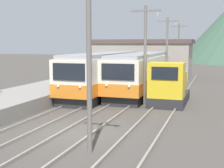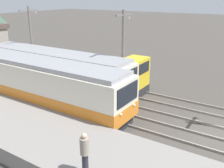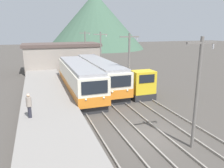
{
  "view_description": "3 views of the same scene",
  "coord_description": "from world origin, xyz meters",
  "px_view_note": "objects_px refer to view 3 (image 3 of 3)",
  "views": [
    {
      "loc": [
        6.23,
        -13.13,
        4.2
      ],
      "look_at": [
        -0.33,
        6.6,
        1.53
      ],
      "focal_mm": 50.0,
      "sensor_mm": 36.0,
      "label": 1
    },
    {
      "loc": [
        -14.6,
        -1.98,
        7.76
      ],
      "look_at": [
        -0.43,
        7.14,
        1.96
      ],
      "focal_mm": 42.0,
      "sensor_mm": 36.0,
      "label": 2
    },
    {
      "loc": [
        -7.01,
        -12.08,
        7.13
      ],
      "look_at": [
        -0.16,
        7.35,
        1.91
      ],
      "focal_mm": 35.0,
      "sensor_mm": 36.0,
      "label": 3
    }
  ],
  "objects_px": {
    "person_on_platform": "(29,105)",
    "catenary_mast_far": "(101,54)",
    "commuter_train_center": "(99,75)",
    "catenary_mast_near": "(197,90)",
    "catenary_mast_mid": "(129,65)",
    "catenary_mast_distant": "(85,48)",
    "commuter_train_left": "(79,80)",
    "shunting_locomotive": "(137,85)"
  },
  "relations": [
    {
      "from": "commuter_train_left",
      "to": "shunting_locomotive",
      "type": "distance_m",
      "value": 6.42
    },
    {
      "from": "catenary_mast_far",
      "to": "commuter_train_center",
      "type": "bearing_deg",
      "value": -110.39
    },
    {
      "from": "person_on_platform",
      "to": "catenary_mast_far",
      "type": "bearing_deg",
      "value": 55.4
    },
    {
      "from": "shunting_locomotive",
      "to": "catenary_mast_far",
      "type": "distance_m",
      "value": 9.08
    },
    {
      "from": "person_on_platform",
      "to": "commuter_train_center",
      "type": "bearing_deg",
      "value": 50.5
    },
    {
      "from": "shunting_locomotive",
      "to": "catenary_mast_near",
      "type": "xyz_separation_m",
      "value": [
        -1.49,
        -11.04,
        2.48
      ]
    },
    {
      "from": "catenary_mast_distant",
      "to": "catenary_mast_far",
      "type": "bearing_deg",
      "value": -90.0
    },
    {
      "from": "catenary_mast_mid",
      "to": "person_on_platform",
      "type": "bearing_deg",
      "value": -157.87
    },
    {
      "from": "commuter_train_left",
      "to": "catenary_mast_far",
      "type": "height_order",
      "value": "catenary_mast_far"
    },
    {
      "from": "catenary_mast_near",
      "to": "catenary_mast_mid",
      "type": "height_order",
      "value": "same"
    },
    {
      "from": "commuter_train_left",
      "to": "commuter_train_center",
      "type": "xyz_separation_m",
      "value": [
        2.8,
        1.84,
        -0.03
      ]
    },
    {
      "from": "shunting_locomotive",
      "to": "catenary_mast_mid",
      "type": "height_order",
      "value": "catenary_mast_mid"
    },
    {
      "from": "shunting_locomotive",
      "to": "person_on_platform",
      "type": "xyz_separation_m",
      "value": [
        -10.91,
        -5.04,
        0.68
      ]
    },
    {
      "from": "commuter_train_center",
      "to": "catenary_mast_far",
      "type": "xyz_separation_m",
      "value": [
        1.51,
        4.06,
        2.09
      ]
    },
    {
      "from": "commuter_train_center",
      "to": "commuter_train_left",
      "type": "bearing_deg",
      "value": -146.71
    },
    {
      "from": "catenary_mast_near",
      "to": "catenary_mast_distant",
      "type": "relative_size",
      "value": 1.0
    },
    {
      "from": "commuter_train_left",
      "to": "commuter_train_center",
      "type": "height_order",
      "value": "commuter_train_left"
    },
    {
      "from": "commuter_train_center",
      "to": "catenary_mast_mid",
      "type": "height_order",
      "value": "catenary_mast_mid"
    },
    {
      "from": "catenary_mast_far",
      "to": "shunting_locomotive",
      "type": "bearing_deg",
      "value": -80.16
    },
    {
      "from": "shunting_locomotive",
      "to": "catenary_mast_distant",
      "type": "xyz_separation_m",
      "value": [
        -1.49,
        18.42,
        2.48
      ]
    },
    {
      "from": "catenary_mast_near",
      "to": "person_on_platform",
      "type": "bearing_deg",
      "value": 147.53
    },
    {
      "from": "commuter_train_center",
      "to": "person_on_platform",
      "type": "bearing_deg",
      "value": -129.5
    },
    {
      "from": "commuter_train_center",
      "to": "catenary_mast_mid",
      "type": "bearing_deg",
      "value": -75.34
    },
    {
      "from": "catenary_mast_far",
      "to": "catenary_mast_distant",
      "type": "height_order",
      "value": "same"
    },
    {
      "from": "catenary_mast_near",
      "to": "person_on_platform",
      "type": "height_order",
      "value": "catenary_mast_near"
    },
    {
      "from": "catenary_mast_mid",
      "to": "person_on_platform",
      "type": "height_order",
      "value": "catenary_mast_mid"
    },
    {
      "from": "shunting_locomotive",
      "to": "catenary_mast_far",
      "type": "bearing_deg",
      "value": 99.84
    },
    {
      "from": "catenary_mast_mid",
      "to": "catenary_mast_distant",
      "type": "xyz_separation_m",
      "value": [
        0.0,
        19.64,
        0.0
      ]
    },
    {
      "from": "catenary_mast_mid",
      "to": "catenary_mast_distant",
      "type": "distance_m",
      "value": 19.64
    },
    {
      "from": "commuter_train_left",
      "to": "catenary_mast_distant",
      "type": "relative_size",
      "value": 2.03
    },
    {
      "from": "commuter_train_left",
      "to": "catenary_mast_distant",
      "type": "xyz_separation_m",
      "value": [
        4.31,
        15.72,
        2.06
      ]
    },
    {
      "from": "commuter_train_left",
      "to": "person_on_platform",
      "type": "bearing_deg",
      "value": -123.38
    },
    {
      "from": "commuter_train_left",
      "to": "catenary_mast_far",
      "type": "xyz_separation_m",
      "value": [
        4.31,
        5.9,
        2.06
      ]
    },
    {
      "from": "catenary_mast_far",
      "to": "catenary_mast_distant",
      "type": "relative_size",
      "value": 1.0
    },
    {
      "from": "commuter_train_center",
      "to": "shunting_locomotive",
      "type": "distance_m",
      "value": 5.46
    },
    {
      "from": "shunting_locomotive",
      "to": "catenary_mast_far",
      "type": "height_order",
      "value": "catenary_mast_far"
    },
    {
      "from": "catenary_mast_near",
      "to": "catenary_mast_distant",
      "type": "distance_m",
      "value": 29.46
    },
    {
      "from": "catenary_mast_mid",
      "to": "commuter_train_left",
      "type": "bearing_deg",
      "value": 137.66
    },
    {
      "from": "commuter_train_center",
      "to": "person_on_platform",
      "type": "height_order",
      "value": "commuter_train_center"
    },
    {
      "from": "commuter_train_left",
      "to": "catenary_mast_distant",
      "type": "distance_m",
      "value": 16.43
    },
    {
      "from": "catenary_mast_distant",
      "to": "person_on_platform",
      "type": "relative_size",
      "value": 3.76
    },
    {
      "from": "commuter_train_left",
      "to": "catenary_mast_near",
      "type": "relative_size",
      "value": 2.03
    }
  ]
}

